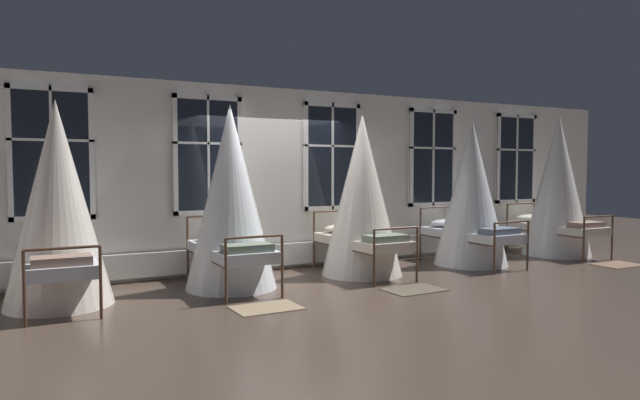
% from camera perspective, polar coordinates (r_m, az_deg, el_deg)
% --- Properties ---
extents(ground, '(29.18, 29.18, 0.00)m').
position_cam_1_polar(ground, '(8.47, -1.54, -8.25)').
color(ground, '#4C3D33').
extents(back_wall_with_windows, '(15.59, 0.10, 3.01)m').
position_cam_1_polar(back_wall_with_windows, '(9.46, -4.94, 2.11)').
color(back_wall_with_windows, silver).
rests_on(back_wall_with_windows, ground).
extents(window_bank, '(12.08, 0.10, 2.74)m').
position_cam_1_polar(window_bank, '(9.37, -4.64, -0.79)').
color(window_bank, black).
rests_on(window_bank, ground).
extents(cot_second, '(1.28, 1.87, 2.52)m').
position_cam_1_polar(cot_second, '(7.61, -24.85, -0.62)').
color(cot_second, '#4C3323').
rests_on(cot_second, ground).
extents(cot_third, '(1.28, 1.86, 2.57)m').
position_cam_1_polar(cot_third, '(8.02, -8.97, 0.01)').
color(cot_third, '#4C3323').
rests_on(cot_third, ground).
extents(cot_fourth, '(1.28, 1.87, 2.53)m').
position_cam_1_polar(cot_fourth, '(8.96, 4.24, 0.25)').
color(cot_fourth, '#4C3323').
rests_on(cot_fourth, ground).
extents(cot_fifth, '(1.28, 1.88, 2.51)m').
position_cam_1_polar(cot_fifth, '(10.24, 14.95, 0.46)').
color(cot_fifth, '#4C3323').
rests_on(cot_fifth, ground).
extents(cot_sixth, '(1.28, 1.88, 2.72)m').
position_cam_1_polar(cot_sixth, '(11.90, 22.75, 1.17)').
color(cot_sixth, '#4C3323').
rests_on(cot_sixth, ground).
extents(rug_third, '(0.81, 0.57, 0.01)m').
position_cam_1_polar(rug_third, '(6.97, -5.41, -10.72)').
color(rug_third, '#8E7A5B').
rests_on(rug_third, ground).
extents(rug_fourth, '(0.82, 0.58, 0.01)m').
position_cam_1_polar(rug_fourth, '(8.04, 9.42, -8.88)').
color(rug_fourth, brown).
rests_on(rug_fourth, ground).
extents(rug_sixth, '(0.81, 0.58, 0.01)m').
position_cam_1_polar(rug_sixth, '(11.22, 27.74, -5.77)').
color(rug_sixth, brown).
rests_on(rug_sixth, ground).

